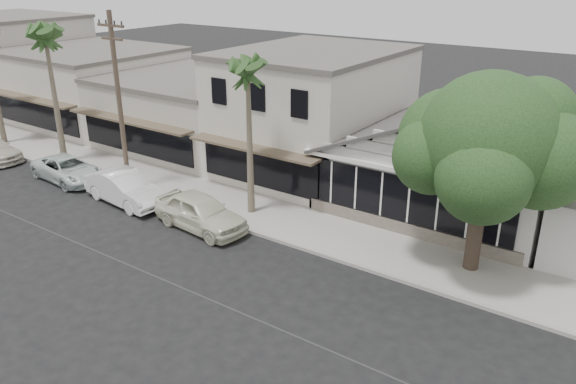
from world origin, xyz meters
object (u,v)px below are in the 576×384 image
Objects in this scene: car_2 at (68,169)px; shade_tree at (488,143)px; car_0 at (200,212)px; car_1 at (125,188)px; utility_pole at (119,100)px.

shade_tree reaches higher than car_2.
car_0 is 5.00m from car_1.
utility_pole is at bearing -72.56° from car_2.
utility_pole is 1.92× the size of car_2.
car_0 is (6.11, -1.12, -3.98)m from utility_pole.
utility_pole reaches higher than car_0.
shade_tree is at bearing -76.30° from car_2.
car_1 is 5.01m from car_2.
car_2 is 21.69m from shade_tree.
utility_pole is at bearing -172.42° from shade_tree.
car_0 is at bearing -10.40° from utility_pole.
car_1 is 1.02× the size of car_2.
utility_pole is at bearing 85.01° from car_0.
car_0 is 10.01m from car_2.
car_2 is at bearing -167.81° from utility_pole.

